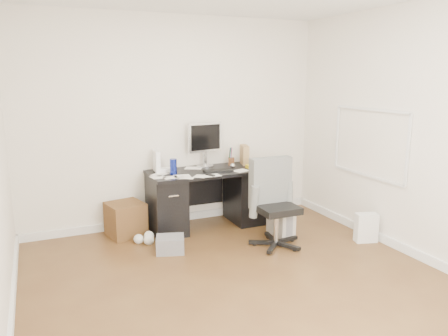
{
  "coord_description": "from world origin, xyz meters",
  "views": [
    {
      "loc": [
        -1.7,
        -3.45,
        1.95
      ],
      "look_at": [
        0.34,
        1.2,
        0.86
      ],
      "focal_mm": 35.0,
      "sensor_mm": 36.0,
      "label": 1
    }
  ],
  "objects_px": {
    "desk": "(207,197)",
    "pc_tower": "(281,219)",
    "lcd_monitor": "(205,144)",
    "wicker_basket": "(126,219)",
    "office_chair": "(277,204)",
    "keyboard": "(218,171)"
  },
  "relations": [
    {
      "from": "lcd_monitor",
      "to": "wicker_basket",
      "type": "distance_m",
      "value": 1.4
    },
    {
      "from": "keyboard",
      "to": "wicker_basket",
      "type": "relative_size",
      "value": 0.91
    },
    {
      "from": "desk",
      "to": "pc_tower",
      "type": "height_order",
      "value": "desk"
    },
    {
      "from": "keyboard",
      "to": "wicker_basket",
      "type": "xyz_separation_m",
      "value": [
        -1.15,
        0.21,
        -0.55
      ]
    },
    {
      "from": "pc_tower",
      "to": "wicker_basket",
      "type": "relative_size",
      "value": 1.01
    },
    {
      "from": "lcd_monitor",
      "to": "pc_tower",
      "type": "distance_m",
      "value": 1.39
    },
    {
      "from": "pc_tower",
      "to": "wicker_basket",
      "type": "xyz_separation_m",
      "value": [
        -1.75,
        0.78,
        -0.0
      ]
    },
    {
      "from": "office_chair",
      "to": "wicker_basket",
      "type": "bearing_deg",
      "value": 146.03
    },
    {
      "from": "pc_tower",
      "to": "wicker_basket",
      "type": "distance_m",
      "value": 1.92
    },
    {
      "from": "keyboard",
      "to": "office_chair",
      "type": "bearing_deg",
      "value": -56.1
    },
    {
      "from": "keyboard",
      "to": "wicker_basket",
      "type": "distance_m",
      "value": 1.3
    },
    {
      "from": "pc_tower",
      "to": "lcd_monitor",
      "type": "bearing_deg",
      "value": 126.89
    },
    {
      "from": "wicker_basket",
      "to": "keyboard",
      "type": "bearing_deg",
      "value": -10.53
    },
    {
      "from": "desk",
      "to": "pc_tower",
      "type": "xyz_separation_m",
      "value": [
        0.7,
        -0.69,
        -0.19
      ]
    },
    {
      "from": "lcd_monitor",
      "to": "keyboard",
      "type": "relative_size",
      "value": 1.61
    },
    {
      "from": "lcd_monitor",
      "to": "keyboard",
      "type": "xyz_separation_m",
      "value": [
        0.05,
        -0.34,
        -0.29
      ]
    },
    {
      "from": "desk",
      "to": "wicker_basket",
      "type": "relative_size",
      "value": 3.64
    },
    {
      "from": "office_chair",
      "to": "pc_tower",
      "type": "distance_m",
      "value": 0.47
    },
    {
      "from": "keyboard",
      "to": "wicker_basket",
      "type": "bearing_deg",
      "value": 179.38
    },
    {
      "from": "desk",
      "to": "lcd_monitor",
      "type": "height_order",
      "value": "lcd_monitor"
    },
    {
      "from": "lcd_monitor",
      "to": "office_chair",
      "type": "xyz_separation_m",
      "value": [
        0.42,
        -1.18,
        -0.54
      ]
    },
    {
      "from": "lcd_monitor",
      "to": "keyboard",
      "type": "distance_m",
      "value": 0.45
    }
  ]
}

